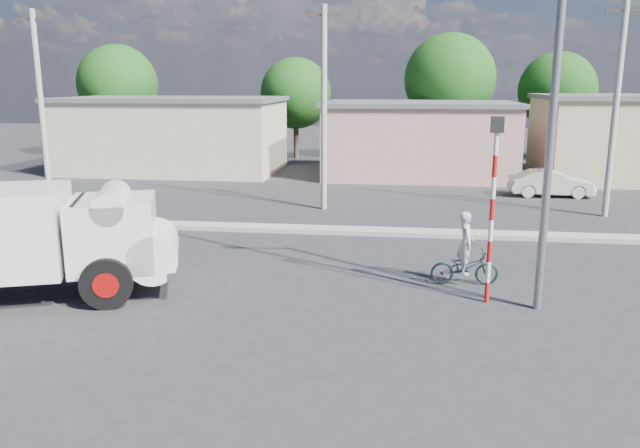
# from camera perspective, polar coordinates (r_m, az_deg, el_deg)

# --- Properties ---
(ground_plane) EXTENTS (120.00, 120.00, 0.00)m
(ground_plane) POSITION_cam_1_polar(r_m,az_deg,el_deg) (13.93, 2.45, -8.66)
(ground_plane) COLOR #29292B
(ground_plane) RESTS_ON ground
(median) EXTENTS (40.00, 0.80, 0.16)m
(median) POSITION_cam_1_polar(r_m,az_deg,el_deg) (21.53, 4.32, -0.65)
(median) COLOR #99968E
(median) RESTS_ON ground
(truck) EXTENTS (6.90, 4.37, 2.68)m
(truck) POSITION_cam_1_polar(r_m,az_deg,el_deg) (16.32, -24.57, -1.13)
(truck) COLOR black
(truck) RESTS_ON ground
(bicycle) EXTENTS (1.77, 0.73, 0.91)m
(bicycle) POSITION_cam_1_polar(r_m,az_deg,el_deg) (16.47, 13.06, -3.89)
(bicycle) COLOR black
(bicycle) RESTS_ON ground
(cyclist) EXTENTS (0.43, 0.62, 1.62)m
(cyclist) POSITION_cam_1_polar(r_m,az_deg,el_deg) (16.37, 13.12, -2.70)
(cyclist) COLOR silver
(cyclist) RESTS_ON ground
(car_cream) EXTENTS (3.70, 1.33, 1.21)m
(car_cream) POSITION_cam_1_polar(r_m,az_deg,el_deg) (30.22, 20.37, 3.52)
(car_cream) COLOR beige
(car_cream) RESTS_ON ground
(traffic_pole) EXTENTS (0.28, 0.18, 4.36)m
(traffic_pole) POSITION_cam_1_polar(r_m,az_deg,el_deg) (14.78, 15.54, 2.60)
(traffic_pole) COLOR red
(traffic_pole) RESTS_ON ground
(streetlight) EXTENTS (2.34, 0.22, 9.00)m
(streetlight) POSITION_cam_1_polar(r_m,az_deg,el_deg) (14.43, 20.04, 11.53)
(streetlight) COLOR slate
(streetlight) RESTS_ON ground
(building_row) EXTENTS (37.80, 7.30, 4.44)m
(building_row) POSITION_cam_1_polar(r_m,az_deg,el_deg) (35.03, 7.48, 7.92)
(building_row) COLOR beige
(building_row) RESTS_ON ground
(tree_row) EXTENTS (51.24, 7.43, 8.42)m
(tree_row) POSITION_cam_1_polar(r_m,az_deg,el_deg) (41.93, 16.53, 12.18)
(tree_row) COLOR #38281E
(tree_row) RESTS_ON ground
(utility_poles) EXTENTS (35.40, 0.24, 8.00)m
(utility_poles) POSITION_cam_1_polar(r_m,az_deg,el_deg) (25.02, 12.57, 10.21)
(utility_poles) COLOR #99968E
(utility_poles) RESTS_ON ground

